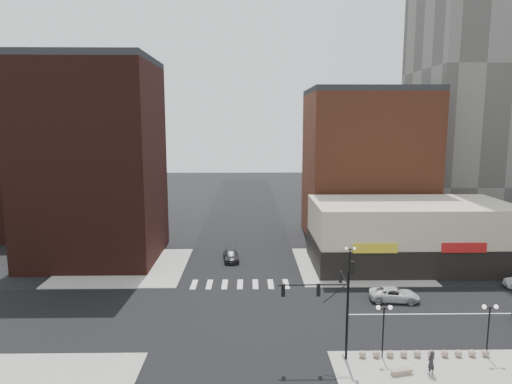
{
  "coord_description": "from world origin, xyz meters",
  "views": [
    {
      "loc": [
        0.86,
        -40.18,
        17.89
      ],
      "look_at": [
        1.6,
        4.19,
        11.0
      ],
      "focal_mm": 32.0,
      "sensor_mm": 36.0,
      "label": 1
    }
  ],
  "objects": [
    {
      "name": "pedestrian",
      "position": [
        13.75,
        -10.39,
        1.01
      ],
      "size": [
        0.78,
        0.68,
        1.79
      ],
      "primitive_type": "imported",
      "rotation": [
        0.0,
        0.0,
        3.63
      ],
      "color": "black",
      "rests_on": "sidewalk_se"
    },
    {
      "name": "building_ne_midrise",
      "position": [
        19.0,
        29.5,
        11.0
      ],
      "size": [
        18.0,
        15.0,
        22.0
      ],
      "primitive_type": "cube",
      "color": "brown",
      "rests_on": "ground"
    },
    {
      "name": "bollard_row",
      "position": [
        14.22,
        -8.0,
        0.39
      ],
      "size": [
        9.99,
        0.54,
        0.54
      ],
      "color": "gray",
      "rests_on": "sidewalk_se"
    },
    {
      "name": "road_ew",
      "position": [
        0.0,
        0.0,
        0.01
      ],
      "size": [
        200.0,
        14.0,
        0.02
      ],
      "primitive_type": "cube",
      "color": "black",
      "rests_on": "ground"
    },
    {
      "name": "dark_sedan_north",
      "position": [
        -1.44,
        16.97,
        0.67
      ],
      "size": [
        2.37,
        4.8,
        1.34
      ],
      "primitive_type": "imported",
      "rotation": [
        0.0,
        0.0,
        0.11
      ],
      "color": "black",
      "rests_on": "ground"
    },
    {
      "name": "street_lamp_se_a",
      "position": [
        11.0,
        -8.0,
        3.29
      ],
      "size": [
        1.22,
        0.32,
        4.16
      ],
      "color": "black",
      "rests_on": "sidewalk_se"
    },
    {
      "name": "sidewalk_ne",
      "position": [
        14.5,
        14.5,
        0.06
      ],
      "size": [
        15.0,
        15.0,
        0.12
      ],
      "primitive_type": "cube",
      "color": "gray",
      "rests_on": "ground"
    },
    {
      "name": "ground",
      "position": [
        0.0,
        0.0,
        0.0
      ],
      "size": [
        240.0,
        240.0,
        0.0
      ],
      "primitive_type": "plane",
      "color": "black",
      "rests_on": "ground"
    },
    {
      "name": "street_lamp_se_b",
      "position": [
        19.0,
        -8.0,
        3.29
      ],
      "size": [
        1.22,
        0.32,
        4.16
      ],
      "color": "black",
      "rests_on": "sidewalk_se"
    },
    {
      "name": "road_ns",
      "position": [
        0.0,
        0.0,
        0.01
      ],
      "size": [
        14.0,
        200.0,
        0.02
      ],
      "primitive_type": "cube",
      "color": "black",
      "rests_on": "ground"
    },
    {
      "name": "sidewalk_nw",
      "position": [
        -14.5,
        14.5,
        0.06
      ],
      "size": [
        15.0,
        15.0,
        0.12
      ],
      "primitive_type": "cube",
      "color": "gray",
      "rests_on": "ground"
    },
    {
      "name": "street_lamp_ne",
      "position": [
        12.0,
        8.0,
        3.29
      ],
      "size": [
        1.22,
        0.32,
        4.16
      ],
      "color": "black",
      "rests_on": "sidewalk_ne"
    },
    {
      "name": "stone_bench",
      "position": [
        11.7,
        -10.34,
        0.32
      ],
      "size": [
        1.71,
        0.86,
        0.38
      ],
      "rotation": [
        0.0,
        0.0,
        0.23
      ],
      "color": "gray",
      "rests_on": "sidewalk_se"
    },
    {
      "name": "white_suv",
      "position": [
        15.5,
        3.26,
        0.68
      ],
      "size": [
        5.12,
        2.75,
        1.37
      ],
      "primitive_type": "imported",
      "rotation": [
        0.0,
        0.0,
        1.47
      ],
      "color": "silver",
      "rests_on": "ground"
    },
    {
      "name": "building_nw_low",
      "position": [
        -32.0,
        34.0,
        6.0
      ],
      "size": [
        20.0,
        18.0,
        12.0
      ],
      "primitive_type": "cube",
      "color": "#331610",
      "rests_on": "ground"
    },
    {
      "name": "traffic_signal",
      "position": [
        7.24,
        -7.83,
        4.96
      ],
      "size": [
        5.59,
        3.09,
        7.77
      ],
      "color": "black",
      "rests_on": "ground"
    },
    {
      "name": "building_nw",
      "position": [
        -19.0,
        18.5,
        12.5
      ],
      "size": [
        16.0,
        15.0,
        25.0
      ],
      "primitive_type": "cube",
      "color": "#331610",
      "rests_on": "ground"
    },
    {
      "name": "building_ne_row",
      "position": [
        21.0,
        15.0,
        3.3
      ],
      "size": [
        24.2,
        12.2,
        8.0
      ],
      "color": "beige",
      "rests_on": "ground"
    }
  ]
}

